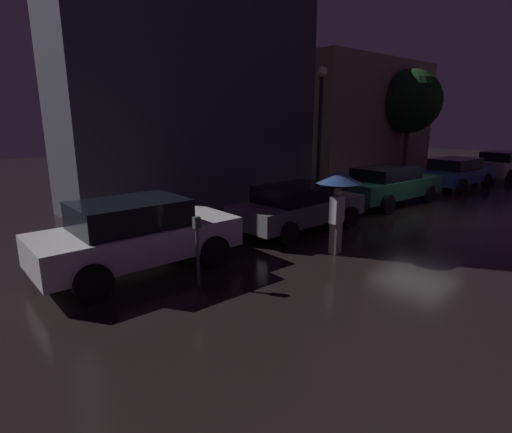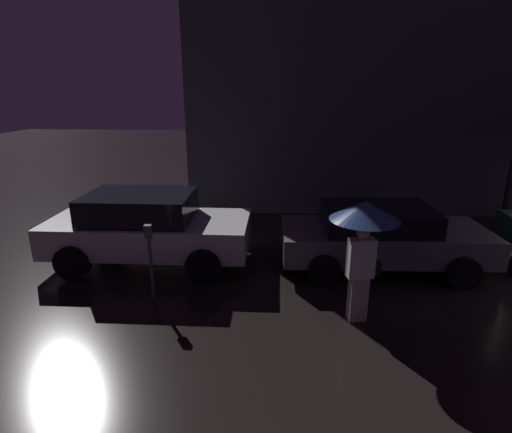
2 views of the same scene
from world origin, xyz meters
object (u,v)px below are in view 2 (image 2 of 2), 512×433
(parked_car_grey, at_px, (382,236))
(pedestrian_with_umbrella, at_px, (364,226))
(parked_car_white, at_px, (147,227))
(parking_meter, at_px, (150,254))

(parked_car_grey, relative_size, pedestrian_with_umbrella, 2.10)
(parked_car_white, bearing_deg, parking_meter, -70.55)
(parked_car_grey, xyz_separation_m, pedestrian_with_umbrella, (-0.83, -2.02, 0.89))
(parked_car_white, height_order, pedestrian_with_umbrella, pedestrian_with_umbrella)
(parked_car_white, height_order, parking_meter, parked_car_white)
(parked_car_white, xyz_separation_m, parked_car_grey, (4.84, 0.01, -0.10))
(parked_car_white, distance_m, parking_meter, 1.58)
(parked_car_white, xyz_separation_m, parking_meter, (0.53, -1.49, 0.04))
(parked_car_grey, bearing_deg, parked_car_white, 178.43)
(parked_car_grey, xyz_separation_m, parking_meter, (-4.32, -1.49, 0.14))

